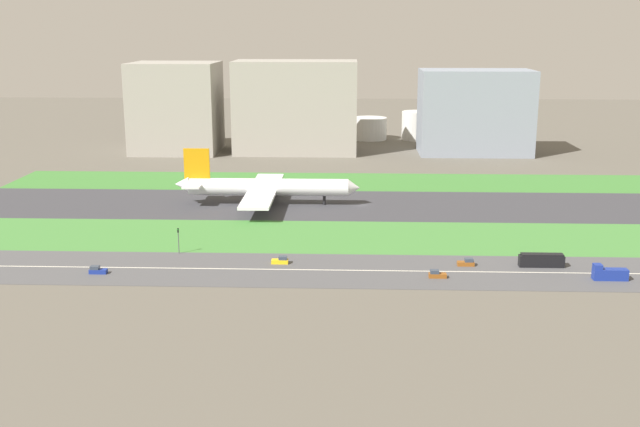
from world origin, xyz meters
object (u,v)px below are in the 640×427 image
(fuel_tank_west, at_px, (370,128))
(truck_0, at_px, (609,274))
(car_1, at_px, (466,263))
(car_3, at_px, (97,270))
(airliner, at_px, (264,187))
(car_0, at_px, (281,260))
(bus_0, at_px, (541,260))
(fuel_tank_east, at_px, (460,127))
(traffic_light, at_px, (178,239))
(office_tower, at_px, (475,112))
(car_2, at_px, (437,274))
(terminal_building, at_px, (176,107))
(fuel_tank_centre, at_px, (417,126))
(hangar_building, at_px, (296,107))

(fuel_tank_west, bearing_deg, truck_0, -77.34)
(car_1, bearing_deg, car_3, -173.97)
(airliner, xyz_separation_m, car_0, (11.95, -68.00, -5.31))
(bus_0, distance_m, fuel_tank_east, 227.31)
(traffic_light, relative_size, office_tower, 0.13)
(car_3, xyz_separation_m, truck_0, (128.17, -0.00, 0.75))
(car_3, height_order, truck_0, truck_0)
(truck_0, bearing_deg, car_1, -16.61)
(traffic_light, xyz_separation_m, fuel_tank_west, (58.02, 219.01, 1.77))
(car_2, distance_m, terminal_building, 221.18)
(car_1, distance_m, bus_0, 19.42)
(bus_0, xyz_separation_m, office_tower, (10.79, 182.00, 18.50))
(airliner, xyz_separation_m, bus_0, (80.21, -68.00, -4.41))
(terminal_building, height_order, office_tower, terminal_building)
(car_2, distance_m, car_1, 13.38)
(office_tower, xyz_separation_m, fuel_tank_west, (-49.92, 45.00, -14.26))
(car_0, bearing_deg, office_tower, 66.52)
(airliner, relative_size, car_2, 14.77)
(airliner, height_order, office_tower, office_tower)
(terminal_building, height_order, fuel_tank_east, terminal_building)
(car_0, distance_m, car_1, 48.85)
(airliner, height_order, car_0, airliner)
(terminal_building, height_order, fuel_tank_west, terminal_building)
(car_1, relative_size, terminal_building, 0.10)
(car_3, bearing_deg, airliner, -113.46)
(car_0, distance_m, terminal_building, 195.36)
(bus_0, xyz_separation_m, fuel_tank_east, (10.64, 227.00, 5.12))
(car_0, height_order, car_2, same)
(traffic_light, relative_size, fuel_tank_east, 0.42)
(car_3, distance_m, traffic_light, 24.92)
(car_3, relative_size, fuel_tank_west, 0.23)
(traffic_light, distance_m, fuel_tank_centre, 234.62)
(truck_0, distance_m, traffic_light, 112.75)
(truck_0, height_order, hangar_building, hangar_building)
(car_2, bearing_deg, terminal_building, -60.69)
(car_2, xyz_separation_m, fuel_tank_centre, (15.22, 237.00, 6.87))
(fuel_tank_east, bearing_deg, airliner, -119.74)
(fuel_tank_centre, relative_size, fuel_tank_east, 0.99)
(airliner, xyz_separation_m, fuel_tank_east, (90.85, 159.00, 0.71))
(airliner, bearing_deg, car_1, -48.20)
(terminal_building, distance_m, fuel_tank_east, 154.18)
(truck_0, bearing_deg, fuel_tank_west, -77.34)
(office_tower, relative_size, fuel_tank_centre, 3.19)
(terminal_building, xyz_separation_m, fuel_tank_west, (96.94, 45.00, -15.90))
(car_1, bearing_deg, bus_0, -0.00)
(car_2, bearing_deg, fuel_tank_east, -99.33)
(truck_0, height_order, terminal_building, terminal_building)
(office_tower, bearing_deg, car_1, -99.42)
(car_0, relative_size, traffic_light, 0.61)
(fuel_tank_east, bearing_deg, fuel_tank_centre, 180.00)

